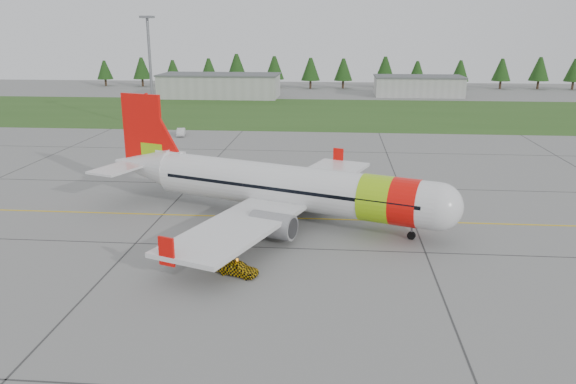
{
  "coord_description": "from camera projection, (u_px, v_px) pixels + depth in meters",
  "views": [
    {
      "loc": [
        2.28,
        -44.56,
        17.97
      ],
      "look_at": [
        -1.96,
        4.34,
        3.76
      ],
      "focal_mm": 35.0,
      "sensor_mm": 36.0,
      "label": 1
    }
  ],
  "objects": [
    {
      "name": "ground",
      "position": [
        307.0,
        249.0,
        47.83
      ],
      "size": [
        320.0,
        320.0,
        0.0
      ],
      "primitive_type": "plane",
      "color": "gray",
      "rests_on": "ground"
    },
    {
      "name": "aircraft",
      "position": [
        282.0,
        187.0,
        54.48
      ],
      "size": [
        36.35,
        34.54,
        11.49
      ],
      "rotation": [
        0.0,
        0.0,
        -0.36
      ],
      "color": "silver",
      "rests_on": "ground"
    },
    {
      "name": "follow_me_car",
      "position": [
        237.0,
        254.0,
        42.33
      ],
      "size": [
        1.53,
        1.65,
        3.32
      ],
      "primitive_type": "imported",
      "rotation": [
        0.0,
        0.0,
        1.21
      ],
      "color": "yellow",
      "rests_on": "ground"
    },
    {
      "name": "service_van",
      "position": [
        181.0,
        125.0,
        98.49
      ],
      "size": [
        1.61,
        1.55,
        3.94
      ],
      "primitive_type": "imported",
      "rotation": [
        0.0,
        0.0,
        0.2
      ],
      "color": "silver",
      "rests_on": "ground"
    },
    {
      "name": "grass_strip",
      "position": [
        326.0,
        113.0,
        126.3
      ],
      "size": [
        320.0,
        50.0,
        0.03
      ],
      "primitive_type": "cube",
      "color": "#30561E",
      "rests_on": "ground"
    },
    {
      "name": "taxi_guideline",
      "position": [
        311.0,
        219.0,
        55.48
      ],
      "size": [
        120.0,
        0.25,
        0.02
      ],
      "primitive_type": "cube",
      "color": "gold",
      "rests_on": "ground"
    },
    {
      "name": "hangar_west",
      "position": [
        220.0,
        86.0,
        154.75
      ],
      "size": [
        32.0,
        14.0,
        6.0
      ],
      "primitive_type": "cube",
      "color": "#A8A8A3",
      "rests_on": "ground"
    },
    {
      "name": "hangar_east",
      "position": [
        418.0,
        87.0,
        157.95
      ],
      "size": [
        24.0,
        12.0,
        5.2
      ],
      "primitive_type": "cube",
      "color": "#A8A8A3",
      "rests_on": "ground"
    },
    {
      "name": "floodlight_mast",
      "position": [
        151.0,
        75.0,
        103.21
      ],
      "size": [
        0.5,
        0.5,
        20.0
      ],
      "primitive_type": "cylinder",
      "color": "slate",
      "rests_on": "ground"
    },
    {
      "name": "treeline",
      "position": [
        330.0,
        72.0,
        178.5
      ],
      "size": [
        160.0,
        8.0,
        10.0
      ],
      "primitive_type": null,
      "color": "#1C3F14",
      "rests_on": "ground"
    }
  ]
}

